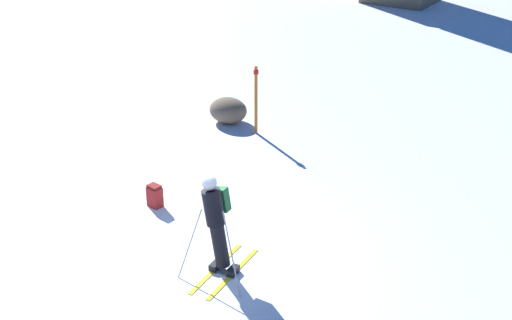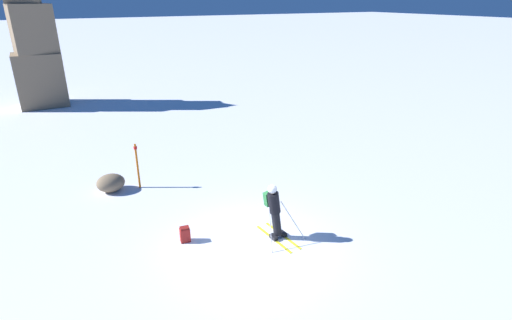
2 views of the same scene
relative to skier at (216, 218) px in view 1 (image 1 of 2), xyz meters
name	(u,v)px [view 1 (image 1 of 2)]	position (x,y,z in m)	size (l,w,h in m)	color
ground_plane	(187,257)	(-0.69, -0.01, -1.07)	(300.00, 300.00, 0.00)	white
skier	(216,218)	(0.00, 0.00, 0.00)	(1.29, 1.81, 1.91)	yellow
spare_backpack	(155,196)	(-2.44, 1.19, -0.82)	(0.33, 0.26, 0.50)	#AD231E
exposed_boulder_0	(228,110)	(-3.77, 5.84, -0.73)	(1.05, 0.89, 0.68)	#7A664C
trail_marker	(256,97)	(-2.74, 5.62, -0.06)	(0.13, 0.13, 1.82)	orange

